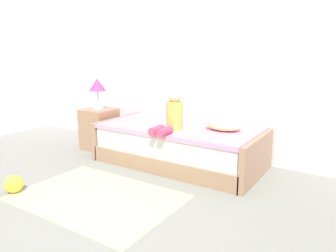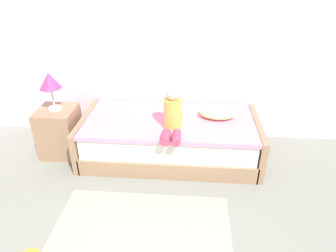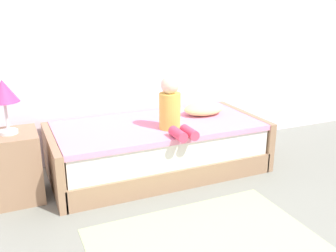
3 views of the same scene
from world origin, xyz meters
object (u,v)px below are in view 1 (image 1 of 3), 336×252
object	(u,v)px
pillow	(224,125)
child_figure	(172,113)
toy_ball	(14,184)
bed	(179,145)
table_lamp	(97,86)
nightstand	(99,129)

from	to	relation	value
pillow	child_figure	bearing A→B (deg)	-147.64
child_figure	toy_ball	world-z (taller)	child_figure
bed	table_lamp	world-z (taller)	table_lamp
bed	child_figure	bearing A→B (deg)	-77.78
bed	toy_ball	xyz separation A→B (m)	(-0.97, -1.68, -0.15)
table_lamp	child_figure	world-z (taller)	table_lamp
nightstand	toy_ball	world-z (taller)	nightstand
child_figure	pillow	distance (m)	0.63
bed	child_figure	xyz separation A→B (m)	(0.05, -0.23, 0.46)
child_figure	table_lamp	bearing A→B (deg)	172.63
table_lamp	toy_ball	distance (m)	1.87
bed	nightstand	size ratio (longest dim) A/B	3.52
pillow	table_lamp	bearing A→B (deg)	-175.61
bed	toy_ball	bearing A→B (deg)	-120.04
table_lamp	toy_ball	xyz separation A→B (m)	(0.38, -1.63, -0.84)
bed	pillow	distance (m)	0.66
bed	child_figure	world-z (taller)	child_figure
nightstand	child_figure	bearing A→B (deg)	-7.37
table_lamp	toy_ball	size ratio (longest dim) A/B	2.42
toy_ball	bed	bearing A→B (deg)	59.96
nightstand	toy_ball	size ratio (longest dim) A/B	3.23
nightstand	pillow	distance (m)	1.94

